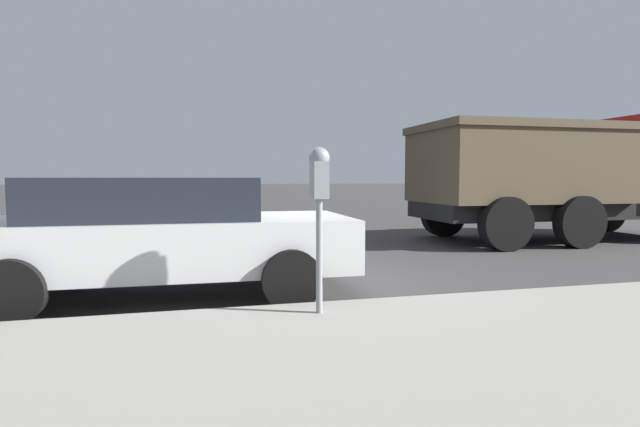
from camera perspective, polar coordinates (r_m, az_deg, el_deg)
The scene contains 4 objects.
ground_plane at distance 7.20m, azimuth -8.06°, elevation -7.08°, with size 220.00×220.00×0.00m, color #3D3A3A.
parking_meter at distance 4.57m, azimuth -0.09°, elevation 3.05°, with size 0.21×0.19×1.53m.
car_white at distance 6.10m, azimuth -17.70°, elevation -2.16°, with size 2.08×4.34×1.39m.
dump_truck at distance 12.47m, azimuth 26.23°, elevation 4.26°, with size 2.82×6.71×2.77m.
Camera 1 is at (-7.03, 0.73, 1.39)m, focal length 28.00 mm.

